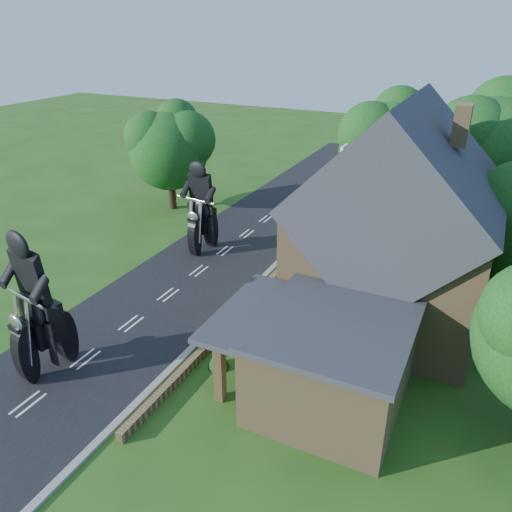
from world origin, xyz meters
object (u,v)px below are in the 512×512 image
at_px(motorcycle_lead, 47,351).
at_px(motorcycle_follow, 203,238).
at_px(garden_wall, 260,292).
at_px(house, 395,232).
at_px(annex, 329,360).

distance_m(motorcycle_lead, motorcycle_follow, 12.62).
height_order(garden_wall, motorcycle_lead, motorcycle_lead).
xyz_separation_m(house, motorcycle_follow, (-11.67, 2.46, -3.49)).
distance_m(annex, motorcycle_follow, 14.44).
bearing_deg(house, garden_wall, -170.83).
relative_size(motorcycle_lead, motorcycle_follow, 1.10).
bearing_deg(motorcycle_lead, garden_wall, -109.00).
bearing_deg(garden_wall, motorcycle_lead, -118.96).
distance_m(garden_wall, annex, 8.19).
xyz_separation_m(garden_wall, motorcycle_follow, (-5.48, 3.46, 0.65)).
xyz_separation_m(garden_wall, annex, (5.57, -5.80, 1.57)).
height_order(motorcycle_lead, motorcycle_follow, motorcycle_lead).
height_order(garden_wall, house, house).
relative_size(house, motorcycle_lead, 5.12).
bearing_deg(motorcycle_lead, annex, -152.55).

